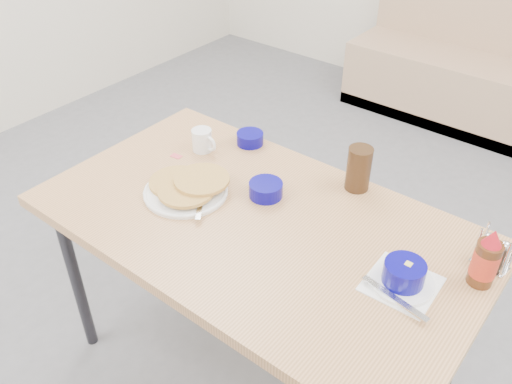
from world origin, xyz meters
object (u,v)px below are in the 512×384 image
Objects in this scene: coffee_mug at (203,140)px; butter_bowl at (266,190)px; booth_bench at (497,76)px; grits_setting at (403,276)px; amber_tumbler at (359,169)px; condiment_caddy at (493,254)px; pancake_plate at (187,188)px; syrup_bottle at (486,261)px; dining_table at (258,234)px; creamer_bowl at (250,138)px.

coffee_mug is 0.37m from butter_bowl.
grits_setting is at bearing -79.18° from booth_bench.
coffee_mug is at bearing -165.70° from amber_tumbler.
coffee_mug is 0.91m from grits_setting.
grits_setting is 0.28m from condiment_caddy.
condiment_caddy is (0.16, 0.23, 0.01)m from grits_setting.
butter_bowl is (-0.54, 0.09, -0.01)m from grits_setting.
syrup_bottle is (0.91, 0.20, 0.06)m from pancake_plate.
condiment_caddy is (0.70, 0.13, 0.02)m from butter_bowl.
dining_table is at bearing -90.00° from booth_bench.
pancake_plate is 0.26m from butter_bowl.
booth_bench reaches higher than syrup_bottle.
dining_table is at bearing -165.76° from syrup_bottle.
grits_setting reaches higher than dining_table.
amber_tumbler is at bearing 14.30° from coffee_mug.
pancake_plate is 0.38m from creamer_bowl.
pancake_plate is at bearing -58.42° from coffee_mug.
syrup_bottle is (1.05, -0.03, 0.04)m from coffee_mug.
amber_tumbler reaches higher than coffee_mug.
grits_setting is at bearing -44.67° from amber_tumbler.
creamer_bowl is 0.66× the size of amber_tumbler.
syrup_bottle is at bearing -1.77° from coffee_mug.
pancake_plate is 2.88× the size of creamer_bowl.
syrup_bottle reaches higher than grits_setting.
butter_bowl is (0.36, -0.08, -0.02)m from coffee_mug.
coffee_mug is 0.52× the size of grits_setting.
butter_bowl is at bearing 170.10° from grits_setting.
pancake_plate is 2.68× the size of coffee_mug.
grits_setting reaches higher than creamer_bowl.
pancake_plate is 2.46× the size of condiment_caddy.
grits_setting is 0.46m from amber_tumbler.
butter_bowl is 0.94× the size of condiment_caddy.
booth_bench is at bearing 84.00° from pancake_plate.
amber_tumbler is at bearing 0.00° from creamer_bowl.
condiment_caddy is at bearing 54.70° from grits_setting.
amber_tumbler is at bearing 159.82° from syrup_bottle.
syrup_bottle is at bearing -74.90° from booth_bench.
condiment_caddy reaches higher than grits_setting.
butter_bowl reaches higher than dining_table.
butter_bowl is (0.25, -0.23, 0.00)m from creamer_bowl.
pancake_plate is 1.60× the size of syrup_bottle.
booth_bench is at bearing 88.69° from butter_bowl.
butter_bowl is (-0.06, -2.42, 0.44)m from booth_bench.
dining_table is at bearing -114.78° from amber_tumbler.
booth_bench reaches higher than grits_setting.
dining_table is 6.67× the size of grits_setting.
booth_bench is 9.05× the size of grits_setting.
syrup_bottle reaches higher than creamer_bowl.
butter_bowl is at bearing -133.20° from amber_tumbler.
booth_bench is 2.25m from amber_tumbler.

